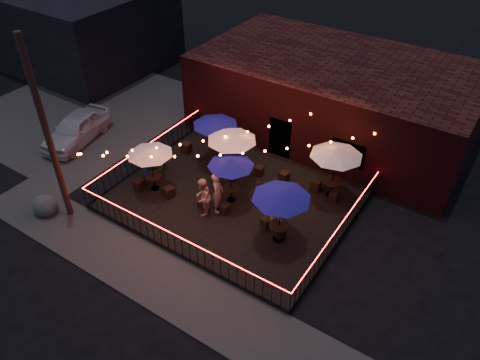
% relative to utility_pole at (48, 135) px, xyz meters
% --- Properties ---
extents(ground, '(110.00, 110.00, 0.00)m').
position_rel_utility_pole_xyz_m(ground, '(5.40, 2.60, -4.00)').
color(ground, black).
rests_on(ground, ground).
extents(patio, '(10.00, 8.00, 0.15)m').
position_rel_utility_pole_xyz_m(patio, '(5.40, 4.60, -3.92)').
color(patio, black).
rests_on(patio, ground).
extents(sidewalk, '(18.00, 2.50, 0.05)m').
position_rel_utility_pole_xyz_m(sidewalk, '(5.40, -0.65, -3.98)').
color(sidewalk, '#3B3A37').
rests_on(sidewalk, ground).
extents(parking_lot, '(11.00, 12.00, 0.02)m').
position_rel_utility_pole_xyz_m(parking_lot, '(-6.60, 6.60, -3.99)').
color(parking_lot, '#3B3A37').
rests_on(parking_lot, ground).
extents(brick_building, '(14.00, 8.00, 4.00)m').
position_rel_utility_pole_xyz_m(brick_building, '(6.40, 12.59, -2.00)').
color(brick_building, '#340E0E').
rests_on(brick_building, ground).
extents(background_building, '(12.00, 9.00, 5.00)m').
position_rel_utility_pole_xyz_m(background_building, '(-12.60, 11.60, -1.50)').
color(background_building, black).
rests_on(background_building, ground).
extents(utility_pole, '(0.26, 0.26, 8.00)m').
position_rel_utility_pole_xyz_m(utility_pole, '(0.00, 0.00, 0.00)').
color(utility_pole, '#321E14').
rests_on(utility_pole, ground).
extents(fence_front, '(10.00, 0.04, 1.04)m').
position_rel_utility_pole_xyz_m(fence_front, '(5.40, 0.60, -3.34)').
color(fence_front, black).
rests_on(fence_front, patio).
extents(fence_left, '(0.04, 8.00, 1.04)m').
position_rel_utility_pole_xyz_m(fence_left, '(0.40, 4.60, -3.34)').
color(fence_left, black).
rests_on(fence_left, patio).
extents(fence_right, '(0.04, 8.00, 1.04)m').
position_rel_utility_pole_xyz_m(fence_right, '(10.40, 4.60, -3.34)').
color(fence_right, black).
rests_on(fence_right, patio).
extents(festoon_lights, '(10.02, 8.72, 1.32)m').
position_rel_utility_pole_xyz_m(festoon_lights, '(4.39, 4.30, -1.48)').
color(festoon_lights, '#FA5A17').
rests_on(festoon_lights, ground).
extents(cafe_table_0, '(2.63, 2.63, 2.21)m').
position_rel_utility_pole_xyz_m(cafe_table_0, '(2.01, 3.20, -1.83)').
color(cafe_table_0, black).
rests_on(cafe_table_0, patio).
extents(cafe_table_1, '(2.71, 2.71, 2.38)m').
position_rel_utility_pole_xyz_m(cafe_table_1, '(3.06, 6.54, -1.67)').
color(cafe_table_1, black).
rests_on(cafe_table_1, patio).
extents(cafe_table_2, '(2.23, 2.23, 2.19)m').
position_rel_utility_pole_xyz_m(cafe_table_2, '(5.37, 4.45, -1.85)').
color(cafe_table_2, black).
rests_on(cafe_table_2, patio).
extents(cafe_table_3, '(2.71, 2.71, 2.47)m').
position_rel_utility_pole_xyz_m(cafe_table_3, '(4.53, 5.77, -1.59)').
color(cafe_table_3, black).
rests_on(cafe_table_3, patio).
extents(cafe_table_4, '(2.39, 2.39, 2.52)m').
position_rel_utility_pole_xyz_m(cafe_table_4, '(8.33, 3.46, -1.55)').
color(cafe_table_4, black).
rests_on(cafe_table_4, patio).
extents(cafe_table_5, '(2.55, 2.55, 2.50)m').
position_rel_utility_pole_xyz_m(cafe_table_5, '(8.87, 7.19, -1.57)').
color(cafe_table_5, black).
rests_on(cafe_table_5, patio).
extents(bistro_chair_0, '(0.45, 0.45, 0.49)m').
position_rel_utility_pole_xyz_m(bistro_chair_0, '(1.43, 2.80, -3.60)').
color(bistro_chair_0, black).
rests_on(bistro_chair_0, patio).
extents(bistro_chair_1, '(0.49, 0.49, 0.47)m').
position_rel_utility_pole_xyz_m(bistro_chair_1, '(2.90, 3.16, -3.62)').
color(bistro_chair_1, black).
rests_on(bistro_chair_1, patio).
extents(bistro_chair_2, '(0.47, 0.47, 0.51)m').
position_rel_utility_pole_xyz_m(bistro_chair_2, '(1.35, 6.32, -3.59)').
color(bistro_chair_2, black).
rests_on(bistro_chair_2, patio).
extents(bistro_chair_3, '(0.47, 0.47, 0.44)m').
position_rel_utility_pole_xyz_m(bistro_chair_3, '(3.08, 6.58, -3.63)').
color(bistro_chair_3, black).
rests_on(bistro_chair_3, patio).
extents(bistro_chair_4, '(0.36, 0.36, 0.41)m').
position_rel_utility_pole_xyz_m(bistro_chair_4, '(4.58, 3.40, -3.65)').
color(bistro_chair_4, black).
rests_on(bistro_chair_4, patio).
extents(bistro_chair_5, '(0.44, 0.44, 0.45)m').
position_rel_utility_pole_xyz_m(bistro_chair_5, '(5.61, 3.60, -3.63)').
color(bistro_chair_5, black).
rests_on(bistro_chair_5, patio).
extents(bistro_chair_6, '(0.44, 0.44, 0.45)m').
position_rel_utility_pole_xyz_m(bistro_chair_6, '(5.40, 6.73, -3.63)').
color(bistro_chair_6, black).
rests_on(bistro_chair_6, patio).
extents(bistro_chair_7, '(0.43, 0.43, 0.45)m').
position_rel_utility_pole_xyz_m(bistro_chair_7, '(6.62, 6.97, -3.62)').
color(bistro_chair_7, black).
rests_on(bistro_chair_7, patio).
extents(bistro_chair_8, '(0.47, 0.47, 0.43)m').
position_rel_utility_pole_xyz_m(bistro_chair_8, '(7.54, 3.83, -3.63)').
color(bistro_chair_8, black).
rests_on(bistro_chair_8, patio).
extents(bistro_chair_9, '(0.51, 0.51, 0.49)m').
position_rel_utility_pole_xyz_m(bistro_chair_9, '(8.26, 3.68, -3.61)').
color(bistro_chair_9, black).
rests_on(bistro_chair_9, patio).
extents(bistro_chair_10, '(0.42, 0.42, 0.48)m').
position_rel_utility_pole_xyz_m(bistro_chair_10, '(8.13, 7.17, -3.61)').
color(bistro_chair_10, black).
rests_on(bistro_chair_10, patio).
extents(bistro_chair_11, '(0.42, 0.42, 0.41)m').
position_rel_utility_pole_xyz_m(bistro_chair_11, '(9.12, 6.86, -3.65)').
color(bistro_chair_11, black).
rests_on(bistro_chair_11, patio).
extents(patron_a, '(0.66, 0.81, 1.90)m').
position_rel_utility_pole_xyz_m(patron_a, '(5.27, 3.59, -2.90)').
color(patron_a, '#DBAC97').
rests_on(patron_a, patio).
extents(patron_b, '(0.90, 1.02, 1.77)m').
position_rel_utility_pole_xyz_m(patron_b, '(4.88, 3.07, -2.96)').
color(patron_b, tan).
rests_on(patron_b, patio).
extents(patron_c, '(1.23, 0.96, 1.67)m').
position_rel_utility_pole_xyz_m(patron_c, '(7.90, 3.89, -3.01)').
color(patron_c, '#D9AE89').
rests_on(patron_c, patio).
extents(potted_shrub_a, '(1.44, 1.30, 1.43)m').
position_rel_utility_pole_xyz_m(potted_shrub_a, '(1.46, 3.92, -3.13)').
color(potted_shrub_a, '#10330C').
rests_on(potted_shrub_a, patio).
extents(potted_shrub_b, '(0.78, 0.64, 1.39)m').
position_rel_utility_pole_xyz_m(potted_shrub_b, '(1.14, 4.63, -3.16)').
color(potted_shrub_b, '#18390C').
rests_on(potted_shrub_b, patio).
extents(potted_shrub_c, '(0.94, 0.94, 1.28)m').
position_rel_utility_pole_xyz_m(potted_shrub_c, '(1.76, 7.99, -3.21)').
color(potted_shrub_c, '#123D0E').
rests_on(potted_shrub_c, patio).
extents(cooler, '(0.62, 0.48, 0.77)m').
position_rel_utility_pole_xyz_m(cooler, '(1.20, 3.86, -3.46)').
color(cooler, blue).
rests_on(cooler, patio).
extents(boulder, '(1.06, 0.91, 0.80)m').
position_rel_utility_pole_xyz_m(boulder, '(-0.91, -0.52, -3.60)').
color(boulder, '#44443F').
rests_on(boulder, ground).
extents(car_white, '(2.65, 4.63, 1.49)m').
position_rel_utility_pole_xyz_m(car_white, '(-4.22, 4.17, -3.26)').
color(car_white, silver).
rests_on(car_white, ground).
extents(car_silver, '(2.93, 4.88, 1.52)m').
position_rel_utility_pole_xyz_m(car_silver, '(-8.14, 10.28, -3.24)').
color(car_silver, '#9F9FA7').
rests_on(car_silver, ground).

